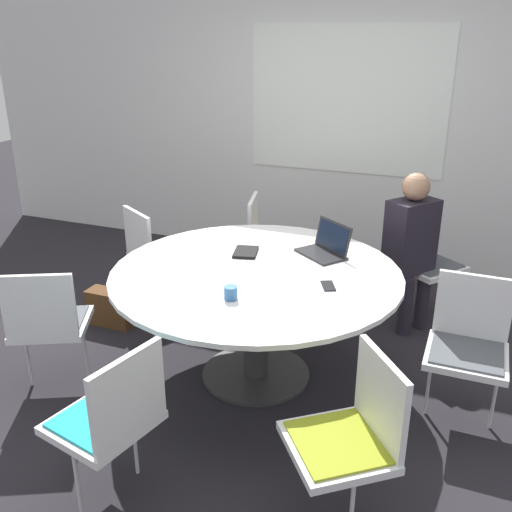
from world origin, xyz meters
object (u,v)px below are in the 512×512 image
Objects in this scene: chair_4 at (111,414)px; coffee_cup at (231,293)px; chair_1 at (268,238)px; handbag at (111,308)px; chair_0 at (424,255)px; chair_5 at (352,430)px; chair_2 at (154,250)px; person_0 at (412,240)px; spiral_notebook at (246,252)px; cell_phone at (328,286)px; chair_3 at (48,319)px; chair_6 at (469,339)px; laptop at (326,246)px.

chair_4 reaches higher than coffee_cup.
chair_1 is 1.40m from handbag.
chair_0 and chair_5 have the same top height.
person_0 is (1.93, 0.45, 0.19)m from chair_2.
person_0 is at bearing 44.81° from chair_2.
chair_0 is 1.52m from spiral_notebook.
chair_2 is 1.75m from cell_phone.
person_0 is (1.92, 1.69, 0.19)m from chair_3.
chair_0 reaches higher than coffee_cup.
chair_2 reaches higher than spiral_notebook.
person_0 is (1.19, -0.16, 0.19)m from chair_1.
chair_2 is (-0.74, -0.61, 0.00)m from chair_1.
chair_4 is 0.91m from coffee_cup.
handbag is at bearing 48.72° from chair_4.
person_0 reaches higher than coffee_cup.
handbag is at bearing -32.07° from person_0.
chair_6 is 0.85m from cell_phone.
chair_6 is (2.39, 0.69, 0.00)m from chair_3.
person_0 is 0.80m from laptop.
laptop is (-0.48, -0.62, 0.10)m from person_0.
chair_6 is 1.12m from person_0.
handbag is at bearing 170.59° from cell_phone.
chair_6 is 1.38m from coffee_cup.
chair_1 is at bearing 41.93° from chair_3.
chair_3 is 2.57m from person_0.
chair_2 is at bearing 158.98° from spiral_notebook.
chair_6 is at bearing -10.30° from chair_3.
laptop is 5.15× the size of coffee_cup.
handbag is at bearing -179.45° from spiral_notebook.
chair_6 is 3.57× the size of spiral_notebook.
person_0 is at bearing -11.26° from chair_4.
handbag is (-1.14, -0.01, -0.62)m from spiral_notebook.
chair_3 and chair_4 have the same top height.
chair_3 reaches higher than cell_phone.
chair_2 is at bearing 13.17° from chair_5.
cell_phone is (0.65, -0.31, -0.01)m from spiral_notebook.
spiral_notebook is 0.67× the size of handbag.
spiral_notebook is (0.04, 1.51, 0.25)m from chair_4.
chair_4 is (0.90, -0.63, 0.00)m from chair_3.
chair_4 is at bearing -119.60° from cell_phone.
chair_6 is at bearing 8.38° from cell_phone.
chair_2 is at bearing -40.22° from person_0.
chair_4 reaches higher than cell_phone.
laptop reaches higher than chair_0.
chair_3 is at bearing -77.22° from handbag.
cell_phone is at bearing -36.48° from laptop.
chair_5 is 1.02m from coffee_cup.
chair_5 is at bearing 14.93° from chair_1.
person_0 is at bearing 14.89° from chair_3.
cell_phone is at bearing 8.96° from chair_2.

